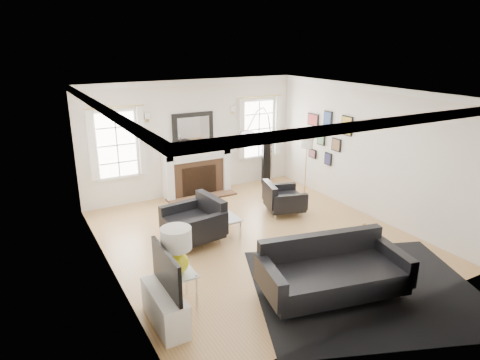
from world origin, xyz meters
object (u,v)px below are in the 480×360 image
armchair_right (282,199)px  arc_floor_lamp (260,153)px  fireplace (197,174)px  gourd_lamp (177,248)px  armchair_left (196,222)px  sofa (331,272)px  coffee_table (212,218)px

armchair_right → arc_floor_lamp: (-0.22, 0.58, 0.95)m
fireplace → gourd_lamp: size_ratio=2.44×
armchair_left → arc_floor_lamp: bearing=25.5°
fireplace → sofa: 5.03m
armchair_right → arc_floor_lamp: size_ratio=0.44×
fireplace → sofa: size_ratio=0.73×
armchair_right → gourd_lamp: 3.96m
fireplace → armchair_right: 2.33m
armchair_right → armchair_left: bearing=-170.6°
gourd_lamp → arc_floor_lamp: (3.05, 2.73, 0.36)m
fireplace → arc_floor_lamp: (0.92, -1.44, 0.73)m
sofa → coffee_table: size_ratio=2.60×
sofa → coffee_table: 2.80m
fireplace → armchair_left: (-1.07, -2.39, -0.15)m
arc_floor_lamp → sofa: bearing=-105.0°
sofa → armchair_right: 3.23m
armchair_right → gourd_lamp: gourd_lamp is taller
gourd_lamp → fireplace: bearing=63.0°
sofa → coffee_table: bearing=103.7°
arc_floor_lamp → gourd_lamp: bearing=-138.1°
armchair_left → coffee_table: (0.37, 0.08, -0.03)m
gourd_lamp → arc_floor_lamp: arc_floor_lamp is taller
sofa → armchair_right: size_ratio=2.21×
armchair_left → coffee_table: bearing=12.5°
coffee_table → armchair_left: bearing=-167.5°
fireplace → coffee_table: (-0.70, -2.31, -0.18)m
sofa → arc_floor_lamp: size_ratio=0.98×
armchair_right → coffee_table: bearing=-171.2°
fireplace → armchair_left: fireplace is taller
arc_floor_lamp → fireplace: bearing=122.5°
gourd_lamp → arc_floor_lamp: 4.11m
armchair_right → coffee_table: 1.86m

